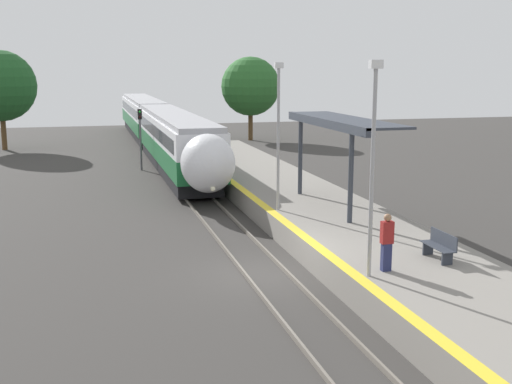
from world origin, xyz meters
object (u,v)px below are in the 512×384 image
(person_waiting, at_px, (387,241))
(railway_signal, at_px, (140,133))
(lamppost_near, at_px, (373,157))
(train, at_px, (157,126))
(lamppost_mid, at_px, (278,128))
(platform_bench, at_px, (440,245))

(person_waiting, height_order, railway_signal, railway_signal)
(lamppost_near, bearing_deg, train, 93.30)
(railway_signal, height_order, lamppost_near, lamppost_near)
(lamppost_near, xyz_separation_m, lamppost_mid, (0.00, 9.16, 0.00))
(train, distance_m, lamppost_mid, 27.43)
(train, relative_size, lamppost_mid, 7.74)
(train, bearing_deg, lamppost_near, -86.70)
(railway_signal, bearing_deg, platform_bench, -75.30)
(person_waiting, bearing_deg, train, 94.43)
(lamppost_mid, bearing_deg, railway_signal, 102.69)
(lamppost_near, distance_m, lamppost_mid, 9.16)
(train, height_order, person_waiting, train)
(train, distance_m, railway_signal, 8.94)
(train, distance_m, lamppost_near, 36.55)
(lamppost_near, bearing_deg, person_waiting, 24.04)
(platform_bench, xyz_separation_m, lamppost_near, (-2.85, -0.91, 3.03))
(person_waiting, height_order, lamppost_near, lamppost_near)
(platform_bench, bearing_deg, person_waiting, -164.43)
(lamppost_near, relative_size, lamppost_mid, 1.00)
(train, height_order, lamppost_near, lamppost_near)
(lamppost_near, height_order, lamppost_mid, same)
(lamppost_near, bearing_deg, platform_bench, 17.72)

